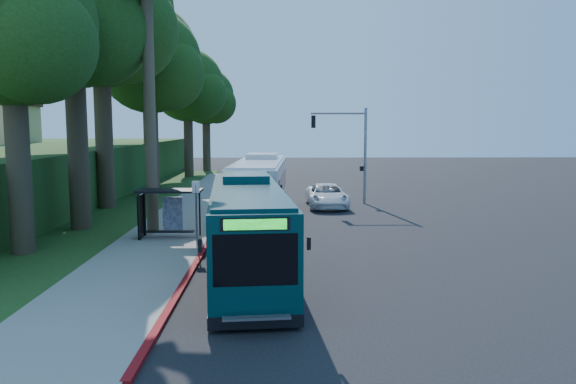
{
  "coord_description": "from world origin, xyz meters",
  "views": [
    {
      "loc": [
        -1.63,
        -30.83,
        5.73
      ],
      "look_at": [
        -1.01,
        1.0,
        1.95
      ],
      "focal_mm": 35.0,
      "sensor_mm": 36.0,
      "label": 1
    }
  ],
  "objects_px": {
    "white_bus": "(260,188)",
    "teal_bus": "(247,227)",
    "pickup": "(327,196)",
    "bus_shelter": "(165,204)"
  },
  "relations": [
    {
      "from": "bus_shelter",
      "to": "teal_bus",
      "type": "height_order",
      "value": "teal_bus"
    },
    {
      "from": "bus_shelter",
      "to": "pickup",
      "type": "bearing_deg",
      "value": 50.73
    },
    {
      "from": "white_bus",
      "to": "teal_bus",
      "type": "bearing_deg",
      "value": -87.52
    },
    {
      "from": "teal_bus",
      "to": "white_bus",
      "type": "bearing_deg",
      "value": 84.58
    },
    {
      "from": "white_bus",
      "to": "teal_bus",
      "type": "distance_m",
      "value": 13.17
    },
    {
      "from": "bus_shelter",
      "to": "teal_bus",
      "type": "bearing_deg",
      "value": -56.14
    },
    {
      "from": "white_bus",
      "to": "bus_shelter",
      "type": "bearing_deg",
      "value": -122.13
    },
    {
      "from": "teal_bus",
      "to": "pickup",
      "type": "relative_size",
      "value": 2.17
    },
    {
      "from": "teal_bus",
      "to": "pickup",
      "type": "bearing_deg",
      "value": 70.31
    },
    {
      "from": "bus_shelter",
      "to": "teal_bus",
      "type": "distance_m",
      "value": 8.02
    }
  ]
}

